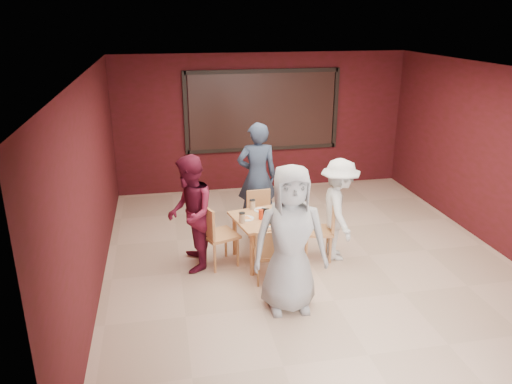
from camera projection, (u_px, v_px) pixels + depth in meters
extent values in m
plane|color=tan|center=(309.00, 261.00, 7.52)|extent=(7.00, 7.00, 0.00)
cube|color=black|center=(263.00, 111.00, 10.15)|extent=(3.00, 0.02, 1.50)
cube|color=#C57951|center=(265.00, 219.00, 7.32)|extent=(1.04, 1.04, 0.04)
cylinder|color=#C57951|center=(235.00, 235.00, 7.62)|extent=(0.06, 0.06, 0.66)
cylinder|color=#C57951|center=(277.00, 228.00, 7.88)|extent=(0.06, 0.06, 0.66)
cylinder|color=#C57951|center=(252.00, 254.00, 7.01)|extent=(0.06, 0.06, 0.66)
cylinder|color=#C57951|center=(297.00, 246.00, 7.26)|extent=(0.06, 0.06, 0.66)
cylinder|color=silver|center=(269.00, 224.00, 7.06)|extent=(0.22, 0.22, 0.01)
cone|color=#EDA853|center=(269.00, 223.00, 7.05)|extent=(0.20, 0.20, 0.02)
cylinder|color=beige|center=(279.00, 222.00, 6.98)|extent=(0.09, 0.09, 0.14)
cylinder|color=black|center=(279.00, 217.00, 6.95)|extent=(0.09, 0.09, 0.01)
cylinder|color=silver|center=(261.00, 210.00, 7.57)|extent=(0.22, 0.22, 0.01)
cone|color=#EDA853|center=(261.00, 209.00, 7.57)|extent=(0.20, 0.20, 0.02)
cylinder|color=beige|center=(252.00, 205.00, 7.61)|extent=(0.09, 0.09, 0.14)
cylinder|color=black|center=(252.00, 200.00, 7.58)|extent=(0.09, 0.09, 0.01)
cylinder|color=silver|center=(246.00, 218.00, 7.27)|extent=(0.22, 0.22, 0.01)
cone|color=#EDA853|center=(246.00, 217.00, 7.26)|extent=(0.20, 0.20, 0.02)
cylinder|color=beige|center=(242.00, 218.00, 7.12)|extent=(0.09, 0.09, 0.14)
cylinder|color=black|center=(242.00, 213.00, 7.09)|extent=(0.09, 0.09, 0.01)
cylinder|color=silver|center=(284.00, 216.00, 7.37)|extent=(0.22, 0.22, 0.01)
cone|color=#EDA853|center=(284.00, 215.00, 7.36)|extent=(0.20, 0.20, 0.02)
cylinder|color=beige|center=(287.00, 208.00, 7.47)|extent=(0.09, 0.09, 0.14)
cylinder|color=black|center=(287.00, 204.00, 7.45)|extent=(0.09, 0.09, 0.01)
cylinder|color=silver|center=(271.00, 215.00, 7.29)|extent=(0.06, 0.06, 0.10)
cylinder|color=silver|center=(267.00, 217.00, 7.24)|extent=(0.05, 0.05, 0.08)
cylinder|color=#BB2A0D|center=(261.00, 214.00, 7.24)|extent=(0.07, 0.07, 0.15)
cube|color=black|center=(265.00, 212.00, 7.39)|extent=(0.12, 0.09, 0.10)
cube|color=#CB7B4E|center=(269.00, 254.00, 6.84)|extent=(0.44, 0.44, 0.04)
cylinder|color=#CB7B4E|center=(279.00, 262.00, 7.07)|extent=(0.03, 0.03, 0.38)
cylinder|color=#CB7B4E|center=(257.00, 263.00, 7.05)|extent=(0.03, 0.03, 0.38)
cylinder|color=#CB7B4E|center=(281.00, 273.00, 6.77)|extent=(0.03, 0.03, 0.38)
cylinder|color=#CB7B4E|center=(258.00, 274.00, 6.76)|extent=(0.03, 0.03, 0.38)
cube|color=#CB7B4E|center=(270.00, 245.00, 6.60)|extent=(0.39, 0.08, 0.37)
cube|color=#CB7B4E|center=(261.00, 218.00, 8.05)|extent=(0.43, 0.43, 0.04)
cylinder|color=#CB7B4E|center=(255.00, 235.00, 7.93)|extent=(0.03, 0.03, 0.39)
cylinder|color=#CB7B4E|center=(274.00, 233.00, 8.02)|extent=(0.03, 0.03, 0.39)
cylinder|color=#CB7B4E|center=(249.00, 227.00, 8.23)|extent=(0.03, 0.03, 0.39)
cylinder|color=#CB7B4E|center=(268.00, 225.00, 8.31)|extent=(0.03, 0.03, 0.39)
cube|color=#CB7B4E|center=(258.00, 201.00, 8.14)|extent=(0.40, 0.06, 0.38)
cube|color=#CB7B4E|center=(220.00, 235.00, 7.27)|extent=(0.60, 0.60, 0.04)
cylinder|color=#CB7B4E|center=(238.00, 252.00, 7.29)|extent=(0.04, 0.04, 0.45)
cylinder|color=#CB7B4E|center=(226.00, 243.00, 7.59)|extent=(0.04, 0.04, 0.45)
cylinder|color=#CB7B4E|center=(215.00, 258.00, 7.11)|extent=(0.04, 0.04, 0.45)
cylinder|color=#CB7B4E|center=(203.00, 248.00, 7.41)|extent=(0.04, 0.04, 0.45)
cube|color=#CB7B4E|center=(207.00, 221.00, 7.07)|extent=(0.20, 0.45, 0.44)
cube|color=#CB7B4E|center=(318.00, 231.00, 7.48)|extent=(0.52, 0.52, 0.04)
cylinder|color=#CB7B4E|center=(305.00, 240.00, 7.72)|extent=(0.04, 0.04, 0.43)
cylinder|color=#CB7B4E|center=(307.00, 250.00, 7.39)|extent=(0.04, 0.04, 0.43)
cylinder|color=#CB7B4E|center=(327.00, 240.00, 7.72)|extent=(0.04, 0.04, 0.43)
cylinder|color=#CB7B4E|center=(330.00, 250.00, 7.39)|extent=(0.04, 0.04, 0.43)
cube|color=#CB7B4E|center=(332.00, 215.00, 7.39)|extent=(0.12, 0.43, 0.42)
imported|color=#999999|center=(290.00, 239.00, 6.03)|extent=(0.95, 0.65, 1.88)
imported|color=#2B374D|center=(257.00, 177.00, 8.38)|extent=(0.69, 0.47, 1.86)
imported|color=maroon|center=(190.00, 214.00, 7.06)|extent=(0.68, 0.85, 1.69)
imported|color=silver|center=(339.00, 210.00, 7.39)|extent=(0.68, 1.06, 1.55)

